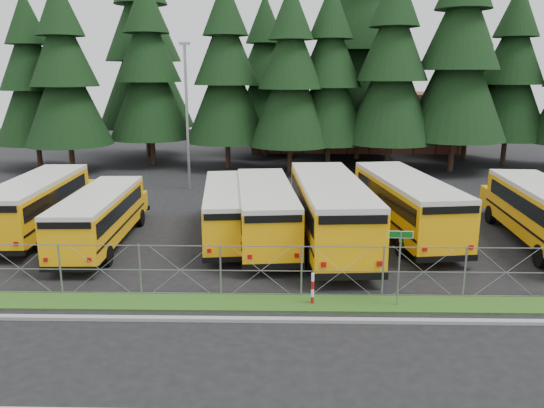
{
  "coord_description": "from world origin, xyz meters",
  "views": [
    {
      "loc": [
        -1.7,
        -19.42,
        8.11
      ],
      "look_at": [
        -2.2,
        4.0,
        2.31
      ],
      "focal_mm": 35.0,
      "sensor_mm": 36.0,
      "label": 1
    }
  ],
  "objects": [
    {
      "name": "conifer_12",
      "position": [
        5.42,
        31.93,
        11.21
      ],
      "size": [
        10.14,
        10.14,
        22.43
      ],
      "primitive_type": null,
      "color": "black",
      "rests_on": "ground"
    },
    {
      "name": "conifer_11",
      "position": [
        -3.48,
        33.3,
        7.71
      ],
      "size": [
        6.97,
        6.97,
        15.42
      ],
      "primitive_type": null,
      "color": "black",
      "rests_on": "ground"
    },
    {
      "name": "bus_6",
      "position": [
        4.45,
        6.95,
        1.53
      ],
      "size": [
        4.28,
        11.92,
        3.06
      ],
      "primitive_type": null,
      "rotation": [
        0.0,
        0.0,
        0.13
      ],
      "color": "#FFB408",
      "rests_on": "ground"
    },
    {
      "name": "conifer_5",
      "position": [
        2.16,
        26.22,
        7.69
      ],
      "size": [
        6.95,
        6.95,
        15.38
      ],
      "primitive_type": null,
      "color": "black",
      "rests_on": "ground"
    },
    {
      "name": "conifer_13",
      "position": [
        15.87,
        32.14,
        7.42
      ],
      "size": [
        6.71,
        6.71,
        14.84
      ],
      "primitive_type": null,
      "color": "black",
      "rests_on": "ground"
    },
    {
      "name": "bus_1",
      "position": [
        -10.4,
        4.93,
        1.32
      ],
      "size": [
        2.71,
        10.16,
        2.64
      ],
      "primitive_type": null,
      "rotation": [
        0.0,
        0.0,
        0.03
      ],
      "color": "#FFB408",
      "rests_on": "ground"
    },
    {
      "name": "curb",
      "position": [
        0.0,
        -3.1,
        0.06
      ],
      "size": [
        50.0,
        0.25,
        0.12
      ],
      "primitive_type": "cube",
      "color": "gray",
      "rests_on": "ground"
    },
    {
      "name": "bus_3",
      "position": [
        -4.4,
        6.26,
        1.35
      ],
      "size": [
        3.55,
        10.51,
        2.7
      ],
      "primitive_type": null,
      "rotation": [
        0.0,
        0.0,
        0.11
      ],
      "color": "#FFB408",
      "rests_on": "ground"
    },
    {
      "name": "street_sign",
      "position": [
        2.39,
        -1.8,
        2.03
      ],
      "size": [
        0.84,
        0.55,
        2.81
      ],
      "color": "gray",
      "rests_on": "ground"
    },
    {
      "name": "striped_bollard",
      "position": [
        -0.62,
        -1.72,
        0.6
      ],
      "size": [
        0.11,
        0.11,
        1.2
      ],
      "primitive_type": "cylinder",
      "color": "#B20C0C",
      "rests_on": "ground"
    },
    {
      "name": "light_standard",
      "position": [
        -8.43,
        17.83,
        5.5
      ],
      "size": [
        0.7,
        0.35,
        10.14
      ],
      "color": "gray",
      "rests_on": "ground"
    },
    {
      "name": "conifer_8",
      "position": [
        18.35,
        28.9,
        7.9
      ],
      "size": [
        7.15,
        7.15,
        15.81
      ],
      "primitive_type": null,
      "color": "black",
      "rests_on": "ground"
    },
    {
      "name": "bus_east",
      "position": [
        10.72,
        5.41,
        1.47
      ],
      "size": [
        3.39,
        11.37,
        2.94
      ],
      "primitive_type": null,
      "rotation": [
        0.0,
        0.0,
        -0.07
      ],
      "color": "#FFB408",
      "rests_on": "ground"
    },
    {
      "name": "brick_building",
      "position": [
        6.0,
        40.0,
        3.0
      ],
      "size": [
        22.0,
        10.0,
        6.0
      ],
      "primitive_type": "cube",
      "color": "brown",
      "rests_on": "ground"
    },
    {
      "name": "conifer_0",
      "position": [
        -23.14,
        26.34,
        7.41
      ],
      "size": [
        6.7,
        6.7,
        14.81
      ],
      "primitive_type": null,
      "color": "black",
      "rests_on": "ground"
    },
    {
      "name": "conifer_3",
      "position": [
        -6.54,
        26.48,
        7.9
      ],
      "size": [
        7.14,
        7.14,
        15.8
      ],
      "primitive_type": null,
      "color": "black",
      "rests_on": "ground"
    },
    {
      "name": "bus_0",
      "position": [
        -14.33,
        7.01,
        1.43
      ],
      "size": [
        3.1,
        11.05,
        2.87
      ],
      "primitive_type": null,
      "rotation": [
        0.0,
        0.0,
        0.05
      ],
      "color": "#FFB408",
      "rests_on": "ground"
    },
    {
      "name": "conifer_2",
      "position": [
        -13.54,
        28.17,
        8.13
      ],
      "size": [
        7.35,
        7.35,
        16.26
      ],
      "primitive_type": null,
      "color": "black",
      "rests_on": "ground"
    },
    {
      "name": "bus_4",
      "position": [
        -2.58,
        5.69,
        1.44
      ],
      "size": [
        3.68,
        11.22,
        2.89
      ],
      "primitive_type": null,
      "rotation": [
        0.0,
        0.0,
        0.1
      ],
      "color": "#FFB408",
      "rests_on": "ground"
    },
    {
      "name": "bus_5",
      "position": [
        0.5,
        5.16,
        1.63
      ],
      "size": [
        3.78,
        12.58,
        3.25
      ],
      "primitive_type": null,
      "rotation": [
        0.0,
        0.0,
        0.07
      ],
      "color": "#FFB408",
      "rests_on": "ground"
    },
    {
      "name": "conifer_10",
      "position": [
        -15.07,
        32.68,
        10.18
      ],
      "size": [
        9.21,
        9.21,
        20.36
      ],
      "primitive_type": null,
      "color": "black",
      "rests_on": "ground"
    },
    {
      "name": "grass_verge",
      "position": [
        0.0,
        -1.7,
        0.03
      ],
      "size": [
        50.0,
        1.4,
        0.06
      ],
      "primitive_type": "cube",
      "color": "#264D16",
      "rests_on": "ground"
    },
    {
      "name": "chainlink_fence",
      "position": [
        0.0,
        -1.0,
        1.0
      ],
      "size": [
        44.0,
        0.1,
        2.0
      ],
      "primitive_type": null,
      "color": "gray",
      "rests_on": "ground"
    },
    {
      "name": "conifer_6",
      "position": [
        7.11,
        25.14,
        8.29
      ],
      "size": [
        7.5,
        7.5,
        16.59
      ],
      "primitive_type": null,
      "color": "black",
      "rests_on": "ground"
    },
    {
      "name": "conifer_4",
      "position": [
        -1.13,
        24.82,
        7.59
      ],
      "size": [
        6.86,
        6.86,
        15.18
      ],
      "primitive_type": null,
      "color": "black",
      "rests_on": "ground"
    },
    {
      "name": "conifer_1",
      "position": [
        -19.49,
        24.41,
        7.8
      ],
      "size": [
        7.05,
        7.05,
        15.6
      ],
      "primitive_type": null,
      "color": "black",
      "rests_on": "ground"
    },
    {
      "name": "conifer_7",
      "position": [
        12.51,
        25.31,
        9.24
      ],
      "size": [
        8.36,
        8.36,
        18.48
      ],
      "primitive_type": null,
      "color": "black",
      "rests_on": "ground"
    },
    {
      "name": "ground",
      "position": [
        0.0,
        0.0,
        0.0
      ],
      "size": [
        120.0,
        120.0,
        0.0
      ],
      "primitive_type": "plane",
      "color": "black",
      "rests_on": "ground"
    }
  ]
}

